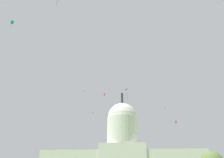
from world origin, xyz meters
TOP-DOWN VIEW (x-y plane):
  - capitol_building at (-3.44, 164.26)m, footprint 112.59×22.39m
  - kite_green_mid at (-1.96, 123.67)m, footprint 0.86×1.49m
  - kite_red_mid at (3.33, 44.58)m, footprint 0.95×1.16m
  - kite_turquoise_high at (-30.64, 38.61)m, footprint 1.03×1.03m
  - kite_violet_high at (-19.66, 43.46)m, footprint 0.87×1.12m
  - kite_orange_low at (-39.60, 94.75)m, footprint 1.11×0.79m
  - kite_blue_high at (-21.33, 134.14)m, footprint 1.70×1.47m
  - kite_gold_high at (-22.88, 111.24)m, footprint 0.88×0.91m
  - kite_lime_high at (21.29, 110.26)m, footprint 0.42×0.62m
  - kite_cyan_high at (-12.60, 142.01)m, footprint 0.64×0.83m
  - kite_pink_high at (-11.55, 113.71)m, footprint 1.48×1.47m
  - kite_magenta_mid at (23.80, 94.73)m, footprint 0.93×0.93m
  - kite_white_mid at (27.22, 86.87)m, footprint 1.10×1.53m
  - kite_green_mid_b at (5.82, 95.74)m, footprint 1.59×0.88m

SIDE VIEW (x-z plane):
  - kite_orange_low at x=-39.60m, z-range 15.34..18.17m
  - capitol_building at x=-3.44m, z-range -14.35..52.43m
  - kite_white_mid at x=27.22m, z-range 19.29..22.49m
  - kite_green_mid_b at x=5.82m, z-range 23.50..23.85m
  - kite_red_mid at x=3.33m, z-range 25.02..27.89m
  - kite_magenta_mid at x=23.80m, z-range 26.40..30.56m
  - kite_green_mid at x=-1.96m, z-range 30.87..33.14m
  - kite_lime_high at x=21.29m, z-range 39.09..40.26m
  - kite_blue_high at x=-21.33m, z-range 42.24..45.10m
  - kite_cyan_high at x=-12.60m, z-range 42.58..45.82m
  - kite_turquoise_high at x=-30.64m, z-range 45.42..48.41m
  - kite_pink_high at x=-11.55m, z-range 48.44..49.59m
  - kite_gold_high at x=-22.88m, z-range 49.76..51.98m
  - kite_violet_high at x=-19.66m, z-range 56.84..59.49m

